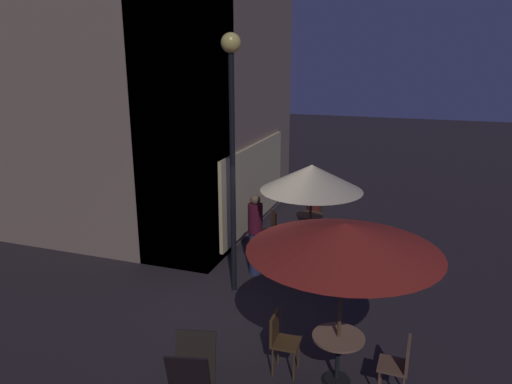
{
  "coord_description": "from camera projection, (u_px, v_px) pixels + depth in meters",
  "views": [
    {
      "loc": [
        -7.33,
        -3.05,
        4.42
      ],
      "look_at": [
        0.97,
        -0.17,
        1.91
      ],
      "focal_mm": 33.2,
      "sensor_mm": 36.0,
      "label": 1
    }
  ],
  "objects": [
    {
      "name": "patron_seated_0",
      "position": [
        313.0,
        208.0,
        12.13
      ],
      "size": [
        0.54,
        0.38,
        1.2
      ],
      "rotation": [
        0.0,
        0.0,
        -3.06
      ],
      "color": "#35432A",
      "rests_on": "ground"
    },
    {
      "name": "cafe_chair_4",
      "position": [
        277.0,
        225.0,
        11.34
      ],
      "size": [
        0.55,
        0.55,
        0.9
      ],
      "rotation": [
        0.0,
        0.0,
        -1.02
      ],
      "color": "brown",
      "rests_on": "ground"
    },
    {
      "name": "ground_plane",
      "position": [
        230.0,
        303.0,
        8.83
      ],
      "size": [
        60.0,
        60.0,
        0.0
      ],
      "primitive_type": "plane",
      "color": "#292226"
    },
    {
      "name": "cafe_chair_0",
      "position": [
        295.0,
        244.0,
        10.18
      ],
      "size": [
        0.6,
        0.6,
        0.91
      ],
      "rotation": [
        0.0,
        0.0,
        -2.56
      ],
      "color": "brown",
      "rests_on": "ground"
    },
    {
      "name": "cafe_chair_5",
      "position": [
        334.0,
        233.0,
        10.83
      ],
      "size": [
        0.6,
        0.6,
        0.89
      ],
      "rotation": [
        0.0,
        0.0,
        0.94
      ],
      "color": "#202723",
      "rests_on": "ground"
    },
    {
      "name": "patron_standing_1",
      "position": [
        255.0,
        234.0,
        9.81
      ],
      "size": [
        0.31,
        0.31,
        1.74
      ],
      "rotation": [
        0.0,
        0.0,
        2.76
      ],
      "color": "navy",
      "rests_on": "ground"
    },
    {
      "name": "cafe_building",
      "position": [
        127.0,
        59.0,
        11.36
      ],
      "size": [
        6.41,
        8.81,
        8.78
      ],
      "color": "gray",
      "rests_on": "ground"
    },
    {
      "name": "cafe_table_0",
      "position": [
        309.0,
        263.0,
        9.43
      ],
      "size": [
        0.61,
        0.61,
        0.72
      ],
      "color": "black",
      "rests_on": "ground"
    },
    {
      "name": "patio_umbrella_0",
      "position": [
        312.0,
        178.0,
        8.95
      ],
      "size": [
        1.96,
        1.96,
        2.48
      ],
      "color": "black",
      "rests_on": "ground"
    },
    {
      "name": "cafe_chair_3",
      "position": [
        314.0,
        211.0,
        12.29
      ],
      "size": [
        0.44,
        0.44,
        0.93
      ],
      "rotation": [
        0.0,
        0.0,
        -3.06
      ],
      "color": "black",
      "rests_on": "ground"
    },
    {
      "name": "cafe_chair_2",
      "position": [
        280.0,
        337.0,
        6.77
      ],
      "size": [
        0.4,
        0.4,
        0.91
      ],
      "rotation": [
        0.0,
        0.0,
        -1.54
      ],
      "color": "#4E341B",
      "rests_on": "ground"
    },
    {
      "name": "patio_umbrella_1",
      "position": [
        344.0,
        238.0,
        6.09
      ],
      "size": [
        2.54,
        2.54,
        2.38
      ],
      "color": "black",
      "rests_on": "ground"
    },
    {
      "name": "menu_sandwich_board",
      "position": [
        192.0,
        372.0,
        6.19
      ],
      "size": [
        0.75,
        0.69,
        0.87
      ],
      "rotation": [
        0.0,
        0.0,
        0.24
      ],
      "color": "black",
      "rests_on": "ground"
    },
    {
      "name": "cafe_table_1",
      "position": [
        338.0,
        349.0,
        6.54
      ],
      "size": [
        0.72,
        0.72,
        0.73
      ],
      "color": "black",
      "rests_on": "ground"
    },
    {
      "name": "street_lamp_near_corner",
      "position": [
        232.0,
        115.0,
        8.41
      ],
      "size": [
        0.35,
        0.35,
        4.83
      ],
      "color": "black",
      "rests_on": "ground"
    },
    {
      "name": "cafe_table_2",
      "position": [
        309.0,
        224.0,
        11.51
      ],
      "size": [
        0.65,
        0.65,
        0.76
      ],
      "color": "black",
      "rests_on": "ground"
    },
    {
      "name": "cafe_chair_1",
      "position": [
        400.0,
        362.0,
        6.26
      ],
      "size": [
        0.4,
        0.4,
        0.87
      ],
      "rotation": [
        0.0,
        0.0,
        1.54
      ],
      "color": "brown",
      "rests_on": "ground"
    }
  ]
}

